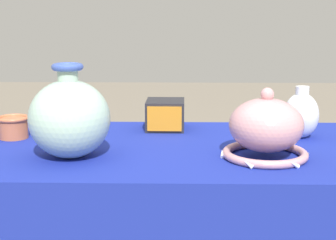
{
  "coord_description": "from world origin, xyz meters",
  "views": [
    {
      "loc": [
        0.07,
        -1.43,
        1.16
      ],
      "look_at": [
        0.04,
        -0.08,
        0.87
      ],
      "focal_mm": 55.0,
      "sensor_mm": 36.0,
      "label": 1
    }
  ],
  "objects_px": {
    "pot_squat_ochre": "(67,120)",
    "vase_tall_bulbous": "(69,118)",
    "mosaic_tile_box": "(165,115)",
    "jar_round_porcelain": "(301,115)",
    "vase_dome_bell": "(266,130)",
    "cup_wide_terracotta": "(13,126)"
  },
  "relations": [
    {
      "from": "mosaic_tile_box",
      "to": "jar_round_porcelain",
      "type": "height_order",
      "value": "jar_round_porcelain"
    },
    {
      "from": "cup_wide_terracotta",
      "to": "pot_squat_ochre",
      "type": "distance_m",
      "value": 0.18
    },
    {
      "from": "vase_tall_bulbous",
      "to": "vase_dome_bell",
      "type": "height_order",
      "value": "vase_tall_bulbous"
    },
    {
      "from": "vase_tall_bulbous",
      "to": "pot_squat_ochre",
      "type": "height_order",
      "value": "vase_tall_bulbous"
    },
    {
      "from": "vase_tall_bulbous",
      "to": "vase_dome_bell",
      "type": "relative_size",
      "value": 1.05
    },
    {
      "from": "pot_squat_ochre",
      "to": "mosaic_tile_box",
      "type": "bearing_deg",
      "value": 5.33
    },
    {
      "from": "vase_dome_bell",
      "to": "pot_squat_ochre",
      "type": "xyz_separation_m",
      "value": [
        -0.59,
        0.3,
        -0.04
      ]
    },
    {
      "from": "pot_squat_ochre",
      "to": "vase_tall_bulbous",
      "type": "bearing_deg",
      "value": -76.3
    },
    {
      "from": "cup_wide_terracotta",
      "to": "pot_squat_ochre",
      "type": "relative_size",
      "value": 0.97
    },
    {
      "from": "jar_round_porcelain",
      "to": "pot_squat_ochre",
      "type": "distance_m",
      "value": 0.74
    },
    {
      "from": "jar_round_porcelain",
      "to": "vase_tall_bulbous",
      "type": "bearing_deg",
      "value": -160.82
    },
    {
      "from": "vase_dome_bell",
      "to": "jar_round_porcelain",
      "type": "relative_size",
      "value": 1.5
    },
    {
      "from": "vase_dome_bell",
      "to": "vase_tall_bulbous",
      "type": "bearing_deg",
      "value": -179.55
    },
    {
      "from": "vase_dome_bell",
      "to": "mosaic_tile_box",
      "type": "height_order",
      "value": "vase_dome_bell"
    },
    {
      "from": "vase_dome_bell",
      "to": "pot_squat_ochre",
      "type": "distance_m",
      "value": 0.66
    },
    {
      "from": "vase_dome_bell",
      "to": "cup_wide_terracotta",
      "type": "relative_size",
      "value": 2.43
    },
    {
      "from": "cup_wide_terracotta",
      "to": "jar_round_porcelain",
      "type": "height_order",
      "value": "jar_round_porcelain"
    },
    {
      "from": "vase_dome_bell",
      "to": "cup_wide_terracotta",
      "type": "height_order",
      "value": "vase_dome_bell"
    },
    {
      "from": "vase_tall_bulbous",
      "to": "mosaic_tile_box",
      "type": "distance_m",
      "value": 0.42
    },
    {
      "from": "pot_squat_ochre",
      "to": "cup_wide_terracotta",
      "type": "bearing_deg",
      "value": -144.12
    },
    {
      "from": "mosaic_tile_box",
      "to": "jar_round_porcelain",
      "type": "bearing_deg",
      "value": -13.57
    },
    {
      "from": "vase_dome_bell",
      "to": "jar_round_porcelain",
      "type": "height_order",
      "value": "vase_dome_bell"
    }
  ]
}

